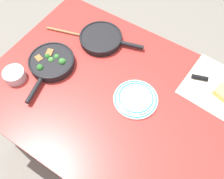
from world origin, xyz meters
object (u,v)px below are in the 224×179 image
object	(u,v)px
cheese_block	(224,93)
prep_bowl_steel	(15,75)
wooden_spoon	(81,35)
dinner_plate_stack	(136,98)
grater_knife	(209,80)
skillet_eggs	(102,38)
skillet_broccoli	(51,62)

from	to	relation	value
cheese_block	prep_bowl_steel	xyz separation A→B (m)	(0.96, 0.50, 0.01)
wooden_spoon	dinner_plate_stack	size ratio (longest dim) A/B	1.52
dinner_plate_stack	grater_knife	bearing A→B (deg)	-130.39
dinner_plate_stack	cheese_block	bearing A→B (deg)	-143.31
grater_knife	dinner_plate_stack	bearing A→B (deg)	-149.88
dinner_plate_stack	prep_bowl_steel	world-z (taller)	prep_bowl_steel
grater_knife	dinner_plate_stack	distance (m)	0.41
prep_bowl_steel	cheese_block	bearing A→B (deg)	-152.53
skillet_eggs	grater_knife	xyz separation A→B (m)	(-0.63, -0.08, -0.01)
wooden_spoon	dinner_plate_stack	distance (m)	0.53
grater_knife	prep_bowl_steel	distance (m)	1.02
wooden_spoon	skillet_broccoli	bearing A→B (deg)	-107.75
cheese_block	skillet_broccoli	bearing A→B (deg)	21.10
skillet_broccoli	skillet_eggs	size ratio (longest dim) A/B	1.05
cheese_block	dinner_plate_stack	size ratio (longest dim) A/B	0.45
dinner_plate_stack	skillet_broccoli	bearing A→B (deg)	7.13
skillet_eggs	dinner_plate_stack	bearing A→B (deg)	-48.59
cheese_block	prep_bowl_steel	world-z (taller)	prep_bowl_steel
skillet_broccoli	dinner_plate_stack	size ratio (longest dim) A/B	1.74
cheese_block	dinner_plate_stack	world-z (taller)	cheese_block
skillet_broccoli	dinner_plate_stack	distance (m)	0.50
wooden_spoon	grater_knife	distance (m)	0.76
skillet_broccoli	grater_knife	bearing A→B (deg)	102.54
skillet_eggs	wooden_spoon	size ratio (longest dim) A/B	1.09
wooden_spoon	cheese_block	distance (m)	0.85
wooden_spoon	prep_bowl_steel	size ratio (longest dim) A/B	3.01
wooden_spoon	grater_knife	size ratio (longest dim) A/B	1.38
skillet_eggs	prep_bowl_steel	xyz separation A→B (m)	(0.24, 0.46, 0.00)
skillet_broccoli	grater_knife	world-z (taller)	skillet_broccoli
skillet_broccoli	cheese_block	distance (m)	0.92
skillet_eggs	dinner_plate_stack	world-z (taller)	skillet_eggs
grater_knife	cheese_block	bearing A→B (deg)	-43.43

